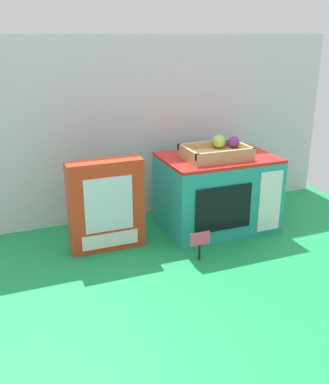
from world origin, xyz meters
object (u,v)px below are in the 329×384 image
(price_sign, at_px, (200,242))
(toy_microwave, at_px, (217,192))
(food_groups_crate, at_px, (217,151))
(cookie_set_box, at_px, (106,205))

(price_sign, bearing_deg, toy_microwave, 51.06)
(food_groups_crate, bearing_deg, price_sign, -128.29)
(cookie_set_box, bearing_deg, price_sign, -38.06)
(toy_microwave, height_order, cookie_set_box, cookie_set_box)
(price_sign, bearing_deg, food_groups_crate, 51.71)
(food_groups_crate, xyz_separation_m, cookie_set_box, (-0.43, -0.01, -0.15))
(price_sign, bearing_deg, cookie_set_box, 141.94)
(toy_microwave, xyz_separation_m, price_sign, (-0.18, -0.22, -0.07))
(toy_microwave, height_order, food_groups_crate, food_groups_crate)
(toy_microwave, bearing_deg, food_groups_crate, -143.68)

